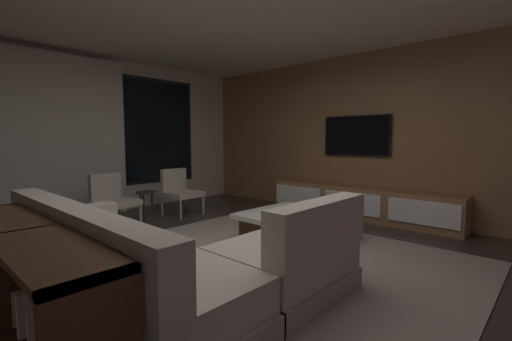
% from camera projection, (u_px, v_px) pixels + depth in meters
% --- Properties ---
extents(floor, '(9.20, 9.20, 0.00)m').
position_uv_depth(floor, '(242.00, 267.00, 3.40)').
color(floor, '#332B26').
extents(back_wall_with_window, '(6.60, 0.30, 2.70)m').
position_uv_depth(back_wall_with_window, '(87.00, 136.00, 5.66)').
color(back_wall_with_window, beige).
rests_on(back_wall_with_window, floor).
extents(media_wall, '(0.12, 7.80, 2.70)m').
position_uv_depth(media_wall, '(373.00, 136.00, 5.52)').
color(media_wall, '#8E6642').
rests_on(media_wall, floor).
extents(area_rug, '(3.20, 3.80, 0.01)m').
position_uv_depth(area_rug, '(272.00, 260.00, 3.59)').
color(area_rug, gray).
rests_on(area_rug, floor).
extents(sectional_couch, '(1.98, 2.50, 0.82)m').
position_uv_depth(sectional_couch, '(167.00, 266.00, 2.66)').
color(sectional_couch, '#A49C8C').
rests_on(sectional_couch, floor).
extents(coffee_table, '(1.16, 1.16, 0.36)m').
position_uv_depth(coffee_table, '(295.00, 227.00, 4.25)').
color(coffee_table, '#472C1B').
rests_on(coffee_table, floor).
extents(book_stack_on_coffee_table, '(0.25, 0.20, 0.05)m').
position_uv_depth(book_stack_on_coffee_table, '(282.00, 211.00, 4.24)').
color(book_stack_on_coffee_table, '#5AB39D').
rests_on(book_stack_on_coffee_table, coffee_table).
extents(accent_chair_near_window, '(0.57, 0.59, 0.78)m').
position_uv_depth(accent_chair_near_window, '(179.00, 189.00, 5.78)').
color(accent_chair_near_window, '#B2ADA0').
rests_on(accent_chair_near_window, floor).
extents(accent_chair_by_curtain, '(0.63, 0.64, 0.78)m').
position_uv_depth(accent_chair_by_curtain, '(112.00, 197.00, 4.97)').
color(accent_chair_by_curtain, '#B2ADA0').
rests_on(accent_chair_by_curtain, floor).
extents(side_stool, '(0.32, 0.32, 0.46)m').
position_uv_depth(side_stool, '(146.00, 197.00, 5.38)').
color(side_stool, '#333338').
rests_on(side_stool, floor).
extents(media_console, '(0.46, 3.10, 0.52)m').
position_uv_depth(media_console, '(361.00, 204.00, 5.45)').
color(media_console, '#8E6642').
rests_on(media_console, floor).
extents(mounted_tv, '(0.05, 1.15, 0.67)m').
position_uv_depth(mounted_tv, '(356.00, 136.00, 5.61)').
color(mounted_tv, black).
extents(console_table_behind_couch, '(0.40, 2.10, 0.74)m').
position_uv_depth(console_table_behind_couch, '(25.00, 281.00, 2.06)').
color(console_table_behind_couch, '#472C1B').
rests_on(console_table_behind_couch, floor).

